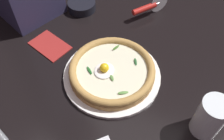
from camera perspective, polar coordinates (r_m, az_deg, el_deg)
ground_plane at (r=0.83m, az=-0.99°, el=0.75°), size 2.40×2.40×0.03m
pizza_plate at (r=0.78m, az=0.00°, el=-1.17°), size 0.31×0.31×0.01m
pizza at (r=0.77m, az=-0.02°, el=-0.06°), size 0.27×0.27×0.05m
side_bowl at (r=1.03m, az=-7.06°, el=14.71°), size 0.11×0.11×0.03m
pizza_cutter at (r=0.99m, az=8.55°, el=14.34°), size 0.14×0.10×0.08m
drinking_glass at (r=0.70m, az=21.62°, el=-10.61°), size 0.07×0.07×0.13m
folded_napkin at (r=0.90m, az=-14.31°, el=5.65°), size 0.12×0.16×0.01m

